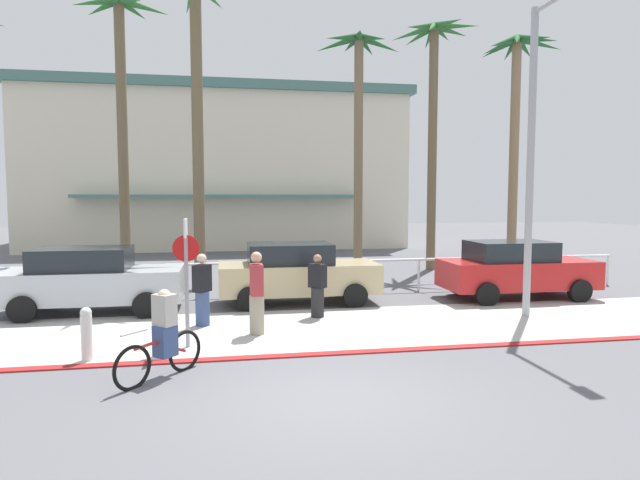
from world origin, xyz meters
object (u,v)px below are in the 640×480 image
bollard_1 (87,333)px  palm_tree_6 (517,95)px  palm_tree_2 (121,82)px  cyclist_red_0 (163,336)px  streetlight_curb (537,143)px  pedestrian_1 (202,293)px  stop_sign_bike_lane (186,264)px  pedestrian_2 (317,289)px  car_silver_1 (91,280)px  pedestrian_0 (257,296)px  palm_tree_5 (433,86)px  car_tan_2 (297,272)px  palm_tree_4 (358,100)px  palm_tree_3 (197,66)px  car_red_3 (516,269)px

bollard_1 → palm_tree_6: (13.71, 9.42, 6.39)m
palm_tree_2 → cyclist_red_0: (2.45, -11.13, -6.29)m
streetlight_curb → pedestrian_1: size_ratio=4.45×
stop_sign_bike_lane → pedestrian_2: bearing=36.1°
car_silver_1 → cyclist_red_0: car_silver_1 is taller
pedestrian_2 → pedestrian_0: bearing=-138.2°
pedestrian_1 → bollard_1: bearing=-129.8°
palm_tree_5 → pedestrian_1: palm_tree_5 is taller
streetlight_curb → car_tan_2: 7.03m
palm_tree_6 → bollard_1: bearing=-145.5°
bollard_1 → palm_tree_4: 14.84m
bollard_1 → cyclist_red_0: size_ratio=0.67×
palm_tree_5 → car_silver_1: 14.79m
stop_sign_bike_lane → bollard_1: 2.18m
palm_tree_3 → car_silver_1: bearing=-128.9°
palm_tree_2 → car_tan_2: size_ratio=2.26×
palm_tree_4 → palm_tree_6: (5.93, -1.55, 0.12)m
palm_tree_4 → palm_tree_5: 3.08m
car_red_3 → cyclist_red_0: bearing=-150.2°
palm_tree_2 → car_tan_2: (5.45, -5.33, -6.12)m
stop_sign_bike_lane → streetlight_curb: bearing=8.3°
palm_tree_2 → palm_tree_6: (14.70, -0.56, -0.08)m
bollard_1 → car_tan_2: bearing=46.2°
stop_sign_bike_lane → palm_tree_3: (-0.02, 6.93, 5.40)m
stop_sign_bike_lane → cyclist_red_0: size_ratio=1.71×
palm_tree_6 → pedestrian_0: bearing=-142.6°
stop_sign_bike_lane → palm_tree_6: palm_tree_6 is taller
palm_tree_5 → cyclist_red_0: (-9.32, -11.78, -6.68)m
palm_tree_4 → car_silver_1: palm_tree_4 is taller
palm_tree_2 → cyclist_red_0: 13.02m
stop_sign_bike_lane → streetlight_curb: streetlight_curb is taller
stop_sign_bike_lane → pedestrian_1: 2.00m
car_silver_1 → car_red_3: same height
stop_sign_bike_lane → palm_tree_5: bearing=48.0°
bollard_1 → palm_tree_2: bearing=95.7°
stop_sign_bike_lane → palm_tree_5: palm_tree_5 is taller
stop_sign_bike_lane → streetlight_curb: (8.15, 1.19, 2.60)m
stop_sign_bike_lane → palm_tree_4: (6.04, 10.38, 5.12)m
car_silver_1 → bollard_1: bearing=-78.3°
pedestrian_0 → pedestrian_1: pedestrian_0 is taller
palm_tree_6 → cyclist_red_0: palm_tree_6 is taller
palm_tree_2 → car_silver_1: bearing=-89.0°
cyclist_red_0 → pedestrian_1: pedestrian_1 is taller
cyclist_red_0 → palm_tree_2: bearing=102.4°
stop_sign_bike_lane → palm_tree_4: palm_tree_4 is taller
car_tan_2 → pedestrian_1: bearing=-137.3°
palm_tree_6 → stop_sign_bike_lane: bearing=-143.6°
palm_tree_5 → car_tan_2: size_ratio=2.24×
streetlight_curb → palm_tree_5: 9.42m
palm_tree_4 → palm_tree_5: size_ratio=0.95×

